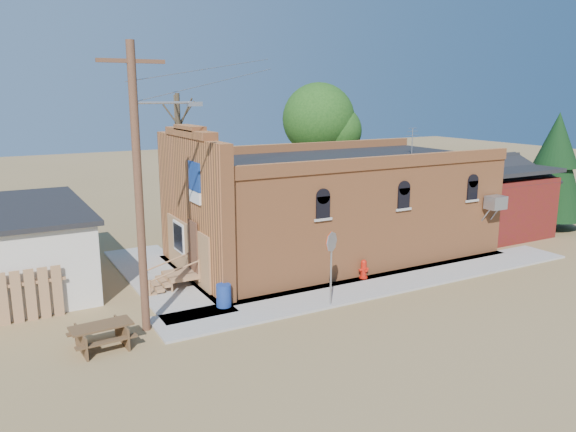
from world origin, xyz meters
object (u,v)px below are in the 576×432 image
picnic_table (102,333)px  trash_barrel (224,295)px  brick_bar (330,207)px  utility_pole (140,184)px  stop_sign (331,249)px  fire_hydrant (364,269)px

picnic_table → trash_barrel: bearing=10.9°
brick_bar → trash_barrel: (-6.94, -3.82, -1.85)m
utility_pole → stop_sign: (6.26, -1.20, -2.63)m
fire_hydrant → picnic_table: bearing=-158.4°
brick_bar → picnic_table: (-11.36, -4.99, -1.85)m
utility_pole → picnic_table: size_ratio=4.82×
brick_bar → utility_pole: 10.96m
brick_bar → fire_hydrant: size_ratio=20.89×
utility_pole → brick_bar: bearing=23.7°
utility_pole → picnic_table: (-1.57, -0.70, -4.29)m
trash_barrel → stop_sign: bearing=-26.1°
utility_pole → trash_barrel: bearing=9.4°
brick_bar → stop_sign: 6.53m
brick_bar → fire_hydrant: 4.21m
fire_hydrant → picnic_table: fire_hydrant is taller
picnic_table → brick_bar: bearing=19.7°
trash_barrel → picnic_table: bearing=-165.1°
brick_bar → picnic_table: brick_bar is taller
brick_bar → stop_sign: brick_bar is taller
fire_hydrant → stop_sign: bearing=-132.6°
utility_pole → fire_hydrant: bearing=3.8°
stop_sign → picnic_table: bearing=169.7°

